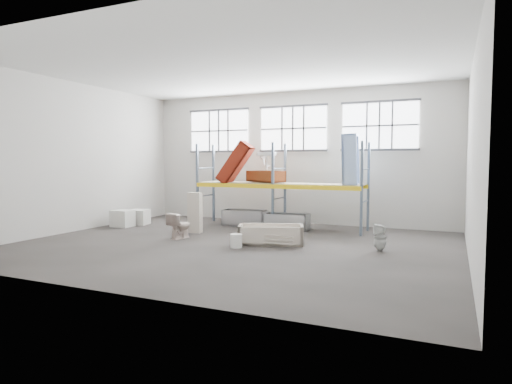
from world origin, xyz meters
The scene contains 34 objects.
floor centered at (0.00, 0.00, -0.05)m, with size 12.00×10.00×0.10m, color #4A433F.
ceiling centered at (0.00, 0.00, 5.05)m, with size 12.00×10.00×0.10m, color silver.
wall_back centered at (0.00, 5.05, 2.50)m, with size 12.00×0.10×5.00m, color beige.
wall_front centered at (0.00, -5.05, 2.50)m, with size 12.00×0.10×5.00m, color #A6A299.
wall_left centered at (-6.05, 0.00, 2.50)m, with size 0.10×10.00×5.00m, color #9E9A92.
wall_right centered at (6.05, 0.00, 2.50)m, with size 0.10×10.00×5.00m, color #B1ADA5.
window_left centered at (-3.20, 4.94, 3.60)m, with size 2.60×0.04×1.60m, color white.
window_mid centered at (0.00, 4.94, 3.60)m, with size 2.60×0.04×1.60m, color white.
window_right centered at (3.20, 4.94, 3.60)m, with size 2.60×0.04×1.60m, color white.
rack_upright_la centered at (-3.00, 2.90, 1.50)m, with size 0.08×0.08×3.00m, color slate.
rack_upright_lb centered at (-3.00, 4.10, 1.50)m, with size 0.08×0.08×3.00m, color slate.
rack_upright_ma centered at (0.00, 2.90, 1.50)m, with size 0.08×0.08×3.00m, color slate.
rack_upright_mb centered at (0.00, 4.10, 1.50)m, with size 0.08×0.08×3.00m, color slate.
rack_upright_ra centered at (3.00, 2.90, 1.50)m, with size 0.08×0.08×3.00m, color slate.
rack_upright_rb centered at (3.00, 4.10, 1.50)m, with size 0.08×0.08×3.00m, color slate.
rack_beam_front centered at (0.00, 2.90, 1.50)m, with size 6.00×0.10×0.14m, color yellow.
rack_beam_back centered at (0.00, 4.10, 1.50)m, with size 6.00×0.10×0.14m, color yellow.
shelf_deck centered at (0.00, 3.50, 1.58)m, with size 5.90×1.10×0.03m, color gray.
wet_patch centered at (0.00, 2.70, 0.00)m, with size 1.80×1.80×0.00m, color black.
bathtub_beige centered at (0.90, 0.52, 0.27)m, with size 1.83×0.86×0.54m, color beige, non-canonical shape.
cistern_spare centered at (1.04, 0.57, 0.28)m, with size 0.37×0.18×0.36m, color beige.
sink_in_tub centered at (0.47, 0.66, 0.16)m, with size 0.43×0.43×0.15m, color #C3B0A7.
toilet_beige centered at (-1.98, 0.21, 0.40)m, with size 0.45×0.78×0.80m, color beige.
cistern_tall centered at (-2.13, 1.34, 0.67)m, with size 0.43×0.28×1.33m, color beige.
toilet_white centered at (3.90, 0.76, 0.36)m, with size 0.33×0.34×0.73m, color silver.
steel_tub_left centered at (-1.36, 3.50, 0.29)m, with size 1.56×0.73×0.57m, color #A4A5AA, non-canonical shape.
steel_tub_right centered at (0.40, 3.20, 0.28)m, with size 1.51×0.71×0.56m, color #9FA3A7, non-canonical shape.
rust_tub_flat centered at (-0.50, 3.48, 1.82)m, with size 1.41×0.66×0.40m, color brown, non-canonical shape.
rust_tub_tilted centered at (-1.62, 3.31, 2.29)m, with size 1.64×0.77×0.46m, color maroon, non-canonical shape.
sink_on_shelf centered at (-0.34, 3.15, 2.09)m, with size 0.71×0.55×0.63m, color white.
blue_tub_upright centered at (2.51, 3.51, 2.40)m, with size 1.69×0.79×0.48m, color #9AB8EA, non-canonical shape.
bucket centered at (0.24, -0.36, 0.19)m, with size 0.32×0.32×0.38m, color white.
carton_near centered at (-5.24, 1.42, 0.30)m, with size 0.70×0.60×0.60m, color silver.
carton_far centered at (-5.08, 2.12, 0.28)m, with size 0.66×0.66×0.55m, color silver.
Camera 1 is at (5.61, -11.02, 2.36)m, focal length 30.96 mm.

